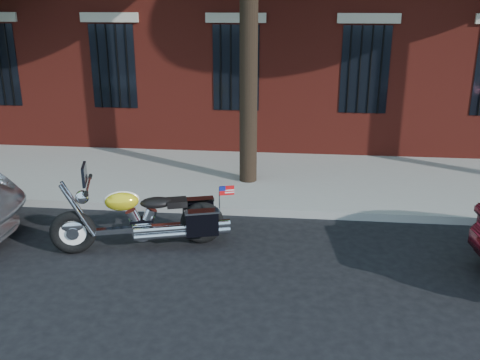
# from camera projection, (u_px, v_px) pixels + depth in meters

# --- Properties ---
(ground) EXTENTS (120.00, 120.00, 0.00)m
(ground) POSITION_uv_depth(u_px,v_px,m) (200.00, 245.00, 8.60)
(ground) COLOR black
(ground) RESTS_ON ground
(curb) EXTENTS (40.00, 0.16, 0.15)m
(curb) POSITION_uv_depth(u_px,v_px,m) (213.00, 209.00, 9.87)
(curb) COLOR gray
(curb) RESTS_ON ground
(sidewalk) EXTENTS (40.00, 3.60, 0.15)m
(sidewalk) POSITION_uv_depth(u_px,v_px,m) (227.00, 177.00, 11.64)
(sidewalk) COLOR gray
(sidewalk) RESTS_ON ground
(motorcycle) EXTENTS (2.82, 1.30, 1.42)m
(motorcycle) POSITION_uv_depth(u_px,v_px,m) (148.00, 220.00, 8.38)
(motorcycle) COLOR black
(motorcycle) RESTS_ON ground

